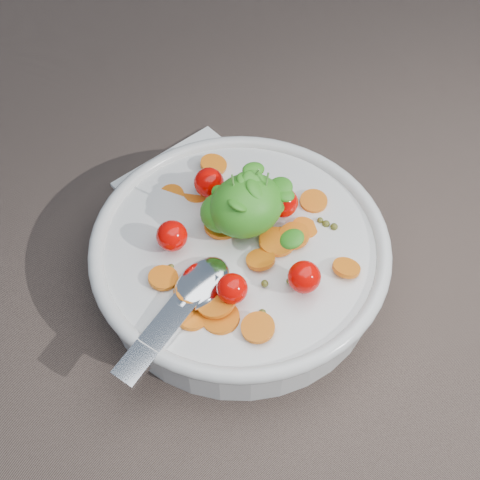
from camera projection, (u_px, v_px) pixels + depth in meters
ground at (268, 280)px, 0.64m from camera, size 6.00×6.00×0.00m
bowl at (240, 254)px, 0.62m from camera, size 0.33×0.30×0.13m
napkin at (194, 184)px, 0.72m from camera, size 0.16×0.14×0.01m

